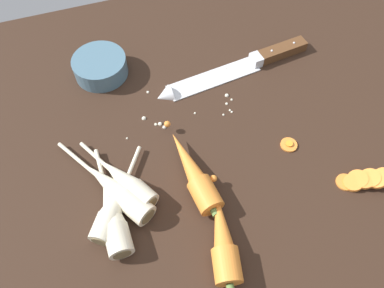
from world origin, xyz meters
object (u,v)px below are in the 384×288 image
at_px(whole_carrot, 193,173).
at_px(carrot_slice_stray_near, 289,144).
at_px(chefs_knife, 232,70).
at_px(parsnip_back, 126,182).
at_px(parsnip_mid_right, 112,216).
at_px(carrot_slice_stack, 365,180).
at_px(parsnip_mid_left, 114,207).
at_px(prep_bowl, 100,66).
at_px(whole_carrot_second, 223,238).
at_px(parsnip_front, 116,190).

bearing_deg(whole_carrot, carrot_slice_stray_near, 2.45).
height_order(chefs_knife, parsnip_back, parsnip_back).
bearing_deg(parsnip_mid_right, parsnip_back, 56.16).
height_order(parsnip_mid_right, parsnip_back, same).
distance_m(carrot_slice_stack, carrot_slice_stray_near, 0.14).
xyz_separation_m(parsnip_mid_left, parsnip_mid_right, (-0.01, -0.01, -0.00)).
xyz_separation_m(parsnip_mid_right, parsnip_back, (0.03, 0.05, 0.00)).
bearing_deg(prep_bowl, whole_carrot_second, -75.43).
distance_m(chefs_knife, prep_bowl, 0.27).
relative_size(whole_carrot_second, parsnip_mid_left, 1.12).
bearing_deg(parsnip_back, prep_bowl, 87.76).
xyz_separation_m(parsnip_front, carrot_slice_stack, (0.41, -0.11, -0.01)).
distance_m(whole_carrot, parsnip_mid_left, 0.14).
bearing_deg(chefs_knife, parsnip_mid_right, -141.35).
height_order(parsnip_mid_left, carrot_slice_stack, parsnip_mid_left).
relative_size(chefs_knife, carrot_slice_stack, 3.80).
xyz_separation_m(chefs_knife, carrot_slice_stack, (0.12, -0.31, 0.00)).
bearing_deg(parsnip_back, carrot_slice_stray_near, -2.11).
xyz_separation_m(chefs_knife, whole_carrot, (-0.16, -0.21, 0.01)).
xyz_separation_m(whole_carrot, parsnip_front, (-0.13, 0.01, -0.00)).
bearing_deg(carrot_slice_stack, whole_carrot, 159.69).
distance_m(parsnip_front, parsnip_back, 0.02).
height_order(whole_carrot_second, prep_bowl, whole_carrot_second).
distance_m(parsnip_mid_right, prep_bowl, 0.33).
distance_m(chefs_knife, parsnip_front, 0.35).
height_order(parsnip_mid_right, prep_bowl, same).
height_order(whole_carrot_second, parsnip_back, whole_carrot_second).
distance_m(parsnip_back, prep_bowl, 0.28).
bearing_deg(parsnip_mid_left, whole_carrot_second, -35.07).
xyz_separation_m(whole_carrot, carrot_slice_stray_near, (0.19, 0.01, -0.02)).
bearing_deg(parsnip_mid_right, whole_carrot, 12.33).
bearing_deg(carrot_slice_stack, parsnip_front, 164.60).
relative_size(whole_carrot_second, parsnip_back, 1.08).
height_order(parsnip_mid_left, carrot_slice_stray_near, parsnip_mid_left).
relative_size(carrot_slice_stack, carrot_slice_stray_near, 2.97).
distance_m(chefs_knife, parsnip_mid_left, 0.38).
bearing_deg(whole_carrot_second, parsnip_front, 136.21).
relative_size(parsnip_front, parsnip_back, 1.19).
bearing_deg(whole_carrot_second, whole_carrot, 92.92).
height_order(whole_carrot, parsnip_back, whole_carrot).
xyz_separation_m(carrot_slice_stack, prep_bowl, (-0.38, 0.40, 0.01)).
height_order(chefs_knife, carrot_slice_stray_near, chefs_knife).
distance_m(whole_carrot, parsnip_back, 0.11).
bearing_deg(carrot_slice_stray_near, parsnip_mid_left, -175.49).
relative_size(whole_carrot, parsnip_mid_right, 1.00).
relative_size(whole_carrot_second, parsnip_mid_right, 0.91).
distance_m(parsnip_mid_right, carrot_slice_stray_near, 0.34).
relative_size(chefs_knife, parsnip_mid_left, 2.11).
xyz_separation_m(whole_carrot, whole_carrot_second, (0.01, -0.12, 0.00)).
xyz_separation_m(chefs_knife, prep_bowl, (-0.26, 0.08, 0.01)).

